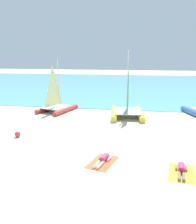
{
  "coord_description": "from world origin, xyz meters",
  "views": [
    {
      "loc": [
        2.8,
        -11.35,
        5.15
      ],
      "look_at": [
        0.0,
        4.9,
        1.2
      ],
      "focal_mm": 38.79,
      "sensor_mm": 36.0,
      "label": 1
    }
  ],
  "objects_px": {
    "sunbather_left": "(103,159)",
    "beach_ball": "(18,134)",
    "sailboat_yellow": "(127,107)",
    "towel_left": "(102,162)",
    "towel_right": "(181,173)",
    "sunbather_right": "(181,169)",
    "sailboat_red": "(56,104)"
  },
  "relations": [
    {
      "from": "sailboat_red",
      "to": "sunbather_left",
      "type": "relative_size",
      "value": 3.08
    },
    {
      "from": "sunbather_left",
      "to": "towel_right",
      "type": "height_order",
      "value": "sunbather_left"
    },
    {
      "from": "towel_left",
      "to": "beach_ball",
      "type": "bearing_deg",
      "value": 155.07
    },
    {
      "from": "sunbather_right",
      "to": "beach_ball",
      "type": "relative_size",
      "value": 4.28
    },
    {
      "from": "sailboat_yellow",
      "to": "beach_ball",
      "type": "distance_m",
      "value": 9.2
    },
    {
      "from": "sailboat_yellow",
      "to": "sailboat_red",
      "type": "xyz_separation_m",
      "value": [
        -6.53,
        0.84,
        -0.11
      ]
    },
    {
      "from": "sailboat_red",
      "to": "towel_left",
      "type": "bearing_deg",
      "value": -44.21
    },
    {
      "from": "towel_right",
      "to": "beach_ball",
      "type": "height_order",
      "value": "beach_ball"
    },
    {
      "from": "sunbather_left",
      "to": "beach_ball",
      "type": "bearing_deg",
      "value": 170.18
    },
    {
      "from": "sunbather_left",
      "to": "beach_ball",
      "type": "xyz_separation_m",
      "value": [
        -5.91,
        2.67,
        0.05
      ]
    },
    {
      "from": "sunbather_left",
      "to": "beach_ball",
      "type": "height_order",
      "value": "beach_ball"
    },
    {
      "from": "towel_left",
      "to": "sunbather_right",
      "type": "height_order",
      "value": "sunbather_right"
    },
    {
      "from": "towel_left",
      "to": "beach_ball",
      "type": "xyz_separation_m",
      "value": [
        -5.89,
        2.74,
        0.18
      ]
    },
    {
      "from": "sailboat_red",
      "to": "beach_ball",
      "type": "bearing_deg",
      "value": -75.0
    },
    {
      "from": "towel_left",
      "to": "beach_ball",
      "type": "relative_size",
      "value": 5.19
    },
    {
      "from": "sunbather_left",
      "to": "sunbather_right",
      "type": "bearing_deg",
      "value": 7.04
    },
    {
      "from": "sunbather_left",
      "to": "sunbather_right",
      "type": "xyz_separation_m",
      "value": [
        3.62,
        -0.48,
        0.0
      ]
    },
    {
      "from": "towel_left",
      "to": "sunbather_left",
      "type": "xyz_separation_m",
      "value": [
        0.02,
        0.06,
        0.13
      ]
    },
    {
      "from": "beach_ball",
      "to": "towel_right",
      "type": "bearing_deg",
      "value": -18.66
    },
    {
      "from": "towel_right",
      "to": "beach_ball",
      "type": "distance_m",
      "value": 10.05
    },
    {
      "from": "sailboat_yellow",
      "to": "sailboat_red",
      "type": "distance_m",
      "value": 6.58
    },
    {
      "from": "sailboat_yellow",
      "to": "sailboat_red",
      "type": "bearing_deg",
      "value": 167.04
    },
    {
      "from": "towel_left",
      "to": "sunbather_left",
      "type": "relative_size",
      "value": 1.22
    },
    {
      "from": "towel_left",
      "to": "sunbather_left",
      "type": "height_order",
      "value": "sunbather_left"
    },
    {
      "from": "towel_right",
      "to": "towel_left",
      "type": "bearing_deg",
      "value": 172.5
    },
    {
      "from": "sunbather_right",
      "to": "beach_ball",
      "type": "xyz_separation_m",
      "value": [
        -9.53,
        3.15,
        0.05
      ]
    },
    {
      "from": "towel_left",
      "to": "sunbather_left",
      "type": "bearing_deg",
      "value": 75.47
    },
    {
      "from": "beach_ball",
      "to": "sunbather_left",
      "type": "bearing_deg",
      "value": -24.35
    },
    {
      "from": "sunbather_left",
      "to": "sailboat_red",
      "type": "bearing_deg",
      "value": 135.07
    },
    {
      "from": "sailboat_red",
      "to": "towel_right",
      "type": "bearing_deg",
      "value": -32.37
    },
    {
      "from": "sunbather_left",
      "to": "towel_right",
      "type": "xyz_separation_m",
      "value": [
        3.61,
        -0.54,
        -0.13
      ]
    },
    {
      "from": "towel_left",
      "to": "towel_right",
      "type": "relative_size",
      "value": 1.0
    }
  ]
}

